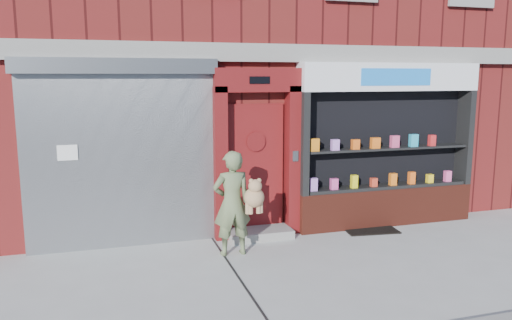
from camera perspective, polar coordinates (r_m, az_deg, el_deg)
name	(u,v)px	position (r m, az deg, el deg)	size (l,w,h in m)	color
ground	(343,268)	(7.53, 9.97, -12.11)	(80.00, 80.00, 0.00)	#9E9E99
building	(237,25)	(12.70, -2.17, 15.13)	(12.00, 8.16, 8.00)	maroon
shutter_bay	(121,143)	(8.22, -15.21, 1.93)	(3.10, 0.30, 3.04)	gray
red_door_bay	(257,153)	(8.55, 0.12, 0.78)	(1.52, 0.58, 2.90)	#5D1011
pharmacy_bay	(386,152)	(9.55, 14.68, 0.87)	(3.50, 0.41, 3.00)	maroon
woman	(234,202)	(7.74, -2.50, -4.87)	(0.78, 0.49, 1.65)	#5F6D48
doormat	(370,229)	(9.40, 12.85, -7.70)	(0.94, 0.66, 0.02)	black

